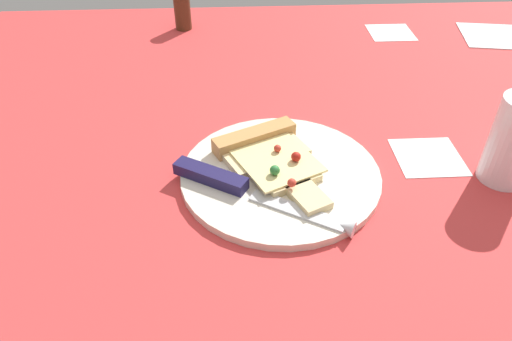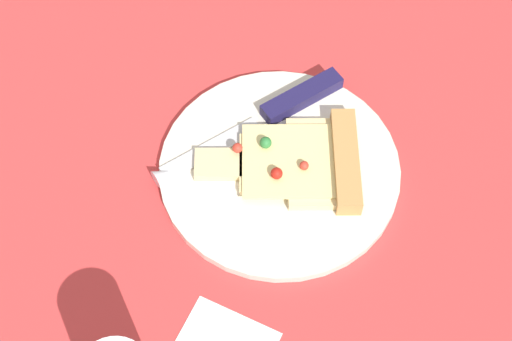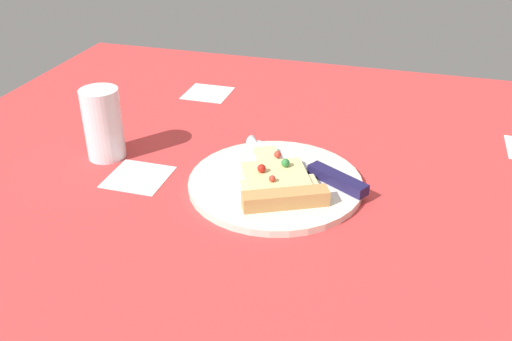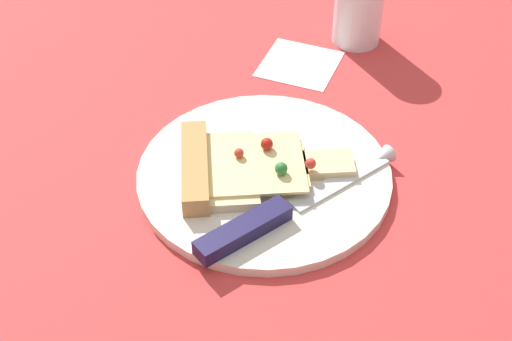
# 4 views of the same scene
# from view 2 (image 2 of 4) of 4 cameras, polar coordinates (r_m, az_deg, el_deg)

# --- Properties ---
(ground_plane) EXTENTS (1.21, 1.21, 0.03)m
(ground_plane) POSITION_cam_2_polar(r_m,az_deg,el_deg) (0.82, 3.28, -2.55)
(ground_plane) COLOR #D13838
(ground_plane) RESTS_ON ground
(plate) EXTENTS (0.26, 0.26, 0.01)m
(plate) POSITION_cam_2_polar(r_m,az_deg,el_deg) (0.82, 1.77, 0.11)
(plate) COLOR silver
(plate) RESTS_ON ground_plane
(pizza_slice) EXTENTS (0.15, 0.19, 0.03)m
(pizza_slice) POSITION_cam_2_polar(r_m,az_deg,el_deg) (0.81, 3.60, 0.61)
(pizza_slice) COLOR beige
(pizza_slice) RESTS_ON plate
(knife) EXTENTS (0.22, 0.14, 0.02)m
(knife) POSITION_cam_2_polar(r_m,az_deg,el_deg) (0.85, 0.91, 4.12)
(knife) COLOR silver
(knife) RESTS_ON plate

